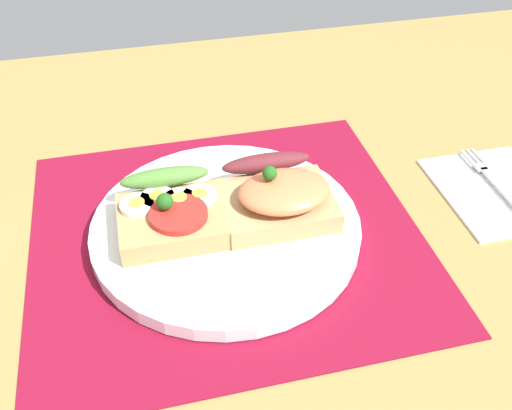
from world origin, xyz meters
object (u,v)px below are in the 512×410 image
Objects in this scene: plate at (226,227)px; napkin at (496,189)px; fork at (497,184)px; sandwich_salmon at (279,196)px; sandwich_egg_tomato at (171,213)px.

plate reaches higher than napkin.
fork reaches higher than napkin.
napkin is 0.99× the size of fork.
plate is 2.44× the size of sandwich_salmon.
napkin is 0.53cm from fork.
sandwich_egg_tomato is 34.78cm from napkin.
sandwich_egg_tomato is 10.36cm from sandwich_salmon.
sandwich_salmon reaches higher than plate.
plate is at bearing -7.20° from sandwich_egg_tomato.
sandwich_egg_tomato is 0.71× the size of napkin.
napkin is (29.57, 0.13, -0.76)cm from plate.
fork is at bearing 0.49° from sandwich_salmon.
sandwich_egg_tomato reaches higher than napkin.
sandwich_salmon reaches higher than napkin.
plate is 29.72cm from fork.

